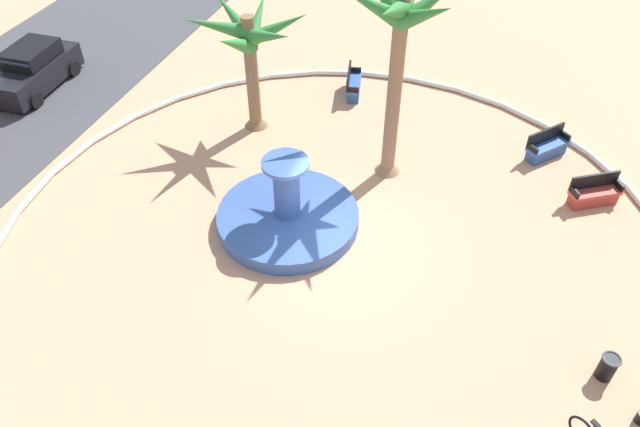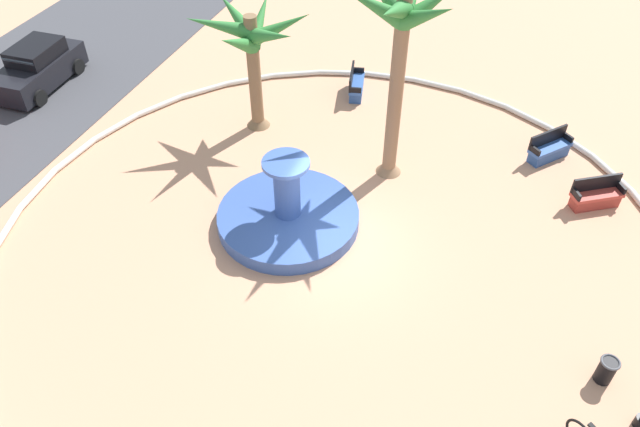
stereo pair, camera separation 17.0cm
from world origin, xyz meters
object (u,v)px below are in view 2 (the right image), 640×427
Objects in this scene: fountain at (288,215)px; bench_north at (596,197)px; bench_east at (356,86)px; parked_car_second at (38,68)px; trash_bin at (606,370)px; bench_southeast at (549,150)px; palm_tree_near_fountain at (252,42)px; palm_tree_by_curb at (401,36)px.

fountain is 2.61× the size of bench_north.
fountain reaches higher than bench_east.
parked_car_second reaches higher than bench_north.
fountain is 9.30m from trash_bin.
fountain is 9.24m from bench_southeast.
bench_north is at bearing -90.11° from parked_car_second.
bench_north is at bearing -92.21° from palm_tree_near_fountain.
bench_southeast is 0.38× the size of parked_car_second.
palm_tree_by_curb is 3.86× the size of bench_east.
palm_tree_near_fountain is at bearing 87.79° from bench_north.
palm_tree_by_curb reaches higher than fountain.
bench_southeast is 19.30m from parked_car_second.
palm_tree_near_fountain reaches higher than bench_southeast.
bench_east is 7.53m from bench_southeast.
fountain is at bearing 130.54° from bench_southeast.
bench_southeast is 2.11× the size of trash_bin.
parked_car_second is at bearing 95.84° from bench_southeast.
palm_tree_near_fountain is 2.87× the size of bench_southeast.
bench_southeast is at bearing -81.19° from palm_tree_near_fountain.
palm_tree_near_fountain is 2.65× the size of bench_east.
bench_southeast is at bearing -62.51° from palm_tree_by_curb.
bench_southeast is at bearing 37.76° from bench_north.
bench_southeast is (-1.69, -7.34, 0.00)m from bench_east.
palm_tree_by_curb is 8.85× the size of trash_bin.
palm_tree_by_curb is 10.04m from trash_bin.
bench_east is at bearing 77.06° from bench_southeast.
bench_north is 1.05× the size of bench_southeast.
fountain is 5.79× the size of trash_bin.
fountain is at bearing 115.04° from bench_north.
palm_tree_near_fountain is 14.10m from trash_bin.
trash_bin is at bearing -119.81° from palm_tree_near_fountain.
palm_tree_near_fountain is 2.73× the size of bench_north.
bench_north reaches higher than trash_bin.
trash_bin is at bearing -166.93° from bench_southeast.
bench_east is 1.08× the size of bench_southeast.
bench_east and bench_southeast have the same top height.
palm_tree_by_curb is at bearing 94.80° from bench_north.
trash_bin is (-6.87, -11.98, -2.86)m from palm_tree_near_fountain.
bench_north is 2.53m from bench_southeast.
bench_north is 20.75m from parked_car_second.
palm_tree_by_curb is at bearing -31.69° from fountain.
bench_east is 12.41m from parked_car_second.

